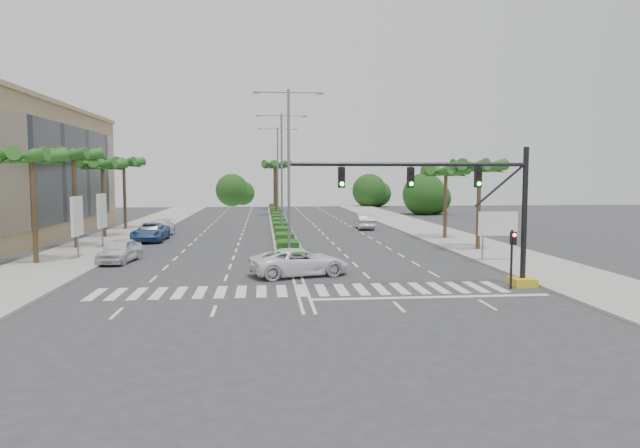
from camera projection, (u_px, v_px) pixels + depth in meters
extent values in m
plane|color=#333335|center=(302.00, 291.00, 28.47)|extent=(160.00, 160.00, 0.00)
cube|color=gray|center=(460.00, 241.00, 49.80)|extent=(6.00, 120.00, 0.15)
cube|color=gray|center=(101.00, 245.00, 46.81)|extent=(6.00, 120.00, 0.15)
cube|color=gray|center=(278.00, 220.00, 73.09)|extent=(2.20, 75.00, 0.20)
cube|color=#2D571E|center=(278.00, 219.00, 73.08)|extent=(1.80, 75.00, 0.04)
cube|color=gold|center=(522.00, 282.00, 29.59)|extent=(1.20, 1.20, 0.45)
cylinder|color=black|center=(524.00, 215.00, 29.30)|extent=(0.28, 0.28, 7.00)
cylinder|color=black|center=(411.00, 164.00, 28.49)|extent=(12.00, 0.20, 0.20)
cylinder|color=black|center=(499.00, 186.00, 29.03)|extent=(2.53, 0.12, 2.15)
cube|color=black|center=(478.00, 177.00, 28.89)|extent=(0.32, 0.24, 1.00)
cylinder|color=#19E533|center=(479.00, 184.00, 28.78)|extent=(0.20, 0.06, 0.20)
cube|color=black|center=(411.00, 177.00, 28.54)|extent=(0.32, 0.24, 1.00)
cylinder|color=#19E533|center=(411.00, 184.00, 28.43)|extent=(0.20, 0.06, 0.20)
cube|color=black|center=(342.00, 177.00, 28.20)|extent=(0.32, 0.24, 1.00)
cylinder|color=#19E533|center=(342.00, 184.00, 28.09)|extent=(0.20, 0.06, 0.20)
cylinder|color=black|center=(511.00, 260.00, 28.80)|extent=(0.12, 0.12, 3.00)
cube|color=black|center=(513.00, 238.00, 28.56)|extent=(0.28, 0.22, 0.65)
cylinder|color=red|center=(515.00, 235.00, 28.41)|extent=(0.18, 0.05, 0.18)
cylinder|color=slate|center=(483.00, 242.00, 37.52)|extent=(0.10, 0.10, 2.80)
cylinder|color=slate|center=(512.00, 241.00, 37.72)|extent=(0.10, 0.10, 2.80)
cube|color=#0C6638|center=(498.00, 224.00, 37.52)|extent=(2.60, 0.08, 1.50)
cube|color=white|center=(498.00, 224.00, 37.47)|extent=(2.70, 0.02, 1.60)
cylinder|color=slate|center=(78.00, 240.00, 38.83)|extent=(0.12, 0.12, 2.80)
cube|color=white|center=(77.00, 216.00, 38.70)|extent=(0.18, 2.10, 2.70)
cube|color=#D8594C|center=(77.00, 216.00, 38.70)|extent=(0.12, 2.00, 2.60)
cylinder|color=slate|center=(102.00, 231.00, 44.78)|extent=(0.12, 0.12, 2.80)
cube|color=white|center=(102.00, 211.00, 44.65)|extent=(0.18, 2.10, 2.70)
cube|color=#D8594C|center=(102.00, 211.00, 44.65)|extent=(0.12, 2.00, 2.60)
cylinder|color=brown|center=(34.00, 211.00, 36.48)|extent=(0.32, 0.32, 7.00)
sphere|color=brown|center=(32.00, 157.00, 36.19)|extent=(0.70, 0.70, 0.70)
cone|color=#22561B|center=(50.00, 159.00, 36.31)|extent=(0.90, 3.62, 1.50)
cone|color=#22561B|center=(48.00, 159.00, 37.12)|extent=(3.39, 2.96, 1.50)
cone|color=#22561B|center=(35.00, 160.00, 37.24)|extent=(3.73, 1.68, 1.50)
cone|color=#22561B|center=(19.00, 159.00, 36.58)|extent=(2.38, 3.65, 1.50)
cone|color=#22561B|center=(12.00, 159.00, 35.63)|extent=(2.38, 3.65, 1.50)
cone|color=#22561B|center=(21.00, 158.00, 35.11)|extent=(3.73, 1.68, 1.50)
cone|color=#22561B|center=(38.00, 159.00, 35.41)|extent=(3.39, 2.96, 1.50)
cylinder|color=brown|center=(75.00, 202.00, 44.39)|extent=(0.32, 0.32, 7.40)
sphere|color=brown|center=(73.00, 156.00, 44.09)|extent=(0.70, 0.70, 0.70)
cone|color=#22561B|center=(88.00, 157.00, 44.21)|extent=(0.90, 3.62, 1.50)
cone|color=#22561B|center=(86.00, 157.00, 45.02)|extent=(3.39, 2.96, 1.50)
cone|color=#22561B|center=(75.00, 157.00, 45.14)|extent=(3.73, 1.68, 1.50)
cone|color=#22561B|center=(62.00, 157.00, 44.48)|extent=(2.38, 3.65, 1.50)
cone|color=#22561B|center=(58.00, 157.00, 43.53)|extent=(2.38, 3.65, 1.50)
cone|color=#22561B|center=(65.00, 156.00, 43.01)|extent=(3.73, 1.68, 1.50)
cone|color=#22561B|center=(79.00, 157.00, 43.31)|extent=(3.39, 2.96, 1.50)
cylinder|color=brown|center=(104.00, 201.00, 52.35)|extent=(0.32, 0.32, 6.80)
sphere|color=brown|center=(103.00, 165.00, 52.07)|extent=(0.70, 0.70, 0.70)
cone|color=#22561B|center=(115.00, 167.00, 52.19)|extent=(0.90, 3.62, 1.50)
cone|color=#22561B|center=(113.00, 167.00, 53.00)|extent=(3.39, 2.96, 1.50)
cone|color=#22561B|center=(103.00, 167.00, 53.12)|extent=(3.73, 1.68, 1.50)
cone|color=#22561B|center=(93.00, 167.00, 52.46)|extent=(2.38, 3.65, 1.50)
cone|color=#22561B|center=(90.00, 166.00, 51.51)|extent=(2.38, 3.65, 1.50)
cone|color=#22561B|center=(96.00, 166.00, 51.00)|extent=(3.73, 1.68, 1.50)
cone|color=#22561B|center=(108.00, 166.00, 51.30)|extent=(3.39, 2.96, 1.50)
cylinder|color=brown|center=(125.00, 196.00, 60.27)|extent=(0.32, 0.32, 7.20)
sphere|color=brown|center=(124.00, 163.00, 59.97)|extent=(0.70, 0.70, 0.70)
cone|color=#22561B|center=(134.00, 164.00, 60.09)|extent=(0.90, 3.62, 1.50)
cone|color=#22561B|center=(132.00, 164.00, 60.90)|extent=(3.39, 2.96, 1.50)
cone|color=#22561B|center=(124.00, 164.00, 61.02)|extent=(3.73, 1.68, 1.50)
cone|color=#22561B|center=(115.00, 164.00, 60.36)|extent=(2.38, 3.65, 1.50)
cone|color=#22561B|center=(113.00, 164.00, 59.41)|extent=(2.38, 3.65, 1.50)
cone|color=#22561B|center=(119.00, 164.00, 58.89)|extent=(3.73, 1.68, 1.50)
cone|color=#22561B|center=(128.00, 164.00, 59.20)|extent=(3.39, 2.96, 1.50)
cylinder|color=brown|center=(479.00, 209.00, 43.51)|extent=(0.32, 0.32, 6.50)
sphere|color=brown|center=(480.00, 167.00, 43.25)|extent=(0.70, 0.70, 0.70)
cone|color=#22561B|center=(493.00, 168.00, 43.37)|extent=(0.90, 3.62, 1.50)
cone|color=#22561B|center=(484.00, 169.00, 44.18)|extent=(3.39, 2.96, 1.50)
cone|color=#22561B|center=(471.00, 169.00, 44.30)|extent=(3.73, 1.68, 1.50)
cone|color=#22561B|center=(465.00, 169.00, 43.63)|extent=(2.38, 3.65, 1.50)
cone|color=#22561B|center=(469.00, 168.00, 42.69)|extent=(2.38, 3.65, 1.50)
cone|color=#22561B|center=(482.00, 168.00, 42.17)|extent=(3.73, 1.68, 1.50)
cone|color=#22561B|center=(493.00, 168.00, 42.47)|extent=(3.39, 2.96, 1.50)
cylinder|color=brown|center=(445.00, 205.00, 51.46)|extent=(0.32, 0.32, 6.20)
sphere|color=brown|center=(446.00, 172.00, 51.21)|extent=(0.70, 0.70, 0.70)
cone|color=#22561B|center=(458.00, 173.00, 51.33)|extent=(0.90, 3.62, 1.50)
cone|color=#22561B|center=(450.00, 173.00, 52.14)|extent=(3.39, 2.96, 1.50)
cone|color=#22561B|center=(440.00, 173.00, 52.26)|extent=(3.73, 1.68, 1.50)
cone|color=#22561B|center=(434.00, 173.00, 51.59)|extent=(2.38, 3.65, 1.50)
cone|color=#22561B|center=(437.00, 173.00, 50.65)|extent=(2.38, 3.65, 1.50)
cone|color=#22561B|center=(447.00, 173.00, 50.13)|extent=(3.73, 1.68, 1.50)
cone|color=#22561B|center=(457.00, 173.00, 50.43)|extent=(3.39, 2.96, 1.50)
cylinder|color=brown|center=(276.00, 190.00, 82.70)|extent=(0.32, 0.32, 7.50)
sphere|color=brown|center=(276.00, 165.00, 82.40)|extent=(0.70, 0.70, 0.70)
cone|color=#22561B|center=(284.00, 165.00, 82.51)|extent=(0.90, 3.62, 1.50)
cone|color=#22561B|center=(281.00, 165.00, 83.33)|extent=(3.39, 2.96, 1.50)
cone|color=#22561B|center=(274.00, 165.00, 83.45)|extent=(3.73, 1.68, 1.50)
cone|color=#22561B|center=(269.00, 165.00, 82.78)|extent=(2.38, 3.65, 1.50)
cone|color=#22561B|center=(269.00, 165.00, 81.83)|extent=(2.38, 3.65, 1.50)
cone|color=#22561B|center=(275.00, 165.00, 81.32)|extent=(3.73, 1.68, 1.50)
cone|color=#22561B|center=(281.00, 165.00, 81.62)|extent=(3.39, 2.96, 1.50)
cylinder|color=brown|center=(274.00, 188.00, 97.58)|extent=(0.32, 0.32, 7.50)
sphere|color=brown|center=(274.00, 166.00, 97.27)|extent=(0.70, 0.70, 0.70)
cone|color=#22561B|center=(281.00, 167.00, 97.39)|extent=(0.90, 3.62, 1.50)
cone|color=#22561B|center=(278.00, 167.00, 98.20)|extent=(3.39, 2.96, 1.50)
cone|color=#22561B|center=(273.00, 167.00, 98.32)|extent=(3.73, 1.68, 1.50)
cone|color=#22561B|center=(268.00, 167.00, 97.66)|extent=(2.38, 3.65, 1.50)
cone|color=#22561B|center=(268.00, 167.00, 96.71)|extent=(2.38, 3.65, 1.50)
cone|color=#22561B|center=(273.00, 167.00, 96.19)|extent=(3.73, 1.68, 1.50)
cone|color=#22561B|center=(278.00, 167.00, 96.50)|extent=(3.39, 2.96, 1.50)
cylinder|color=slate|center=(289.00, 172.00, 41.86)|extent=(0.20, 0.20, 12.00)
cylinder|color=slate|center=(272.00, 92.00, 41.25)|extent=(2.40, 0.10, 0.10)
cylinder|color=slate|center=(305.00, 92.00, 41.49)|extent=(2.40, 0.10, 0.10)
cube|color=slate|center=(257.00, 92.00, 41.15)|extent=(0.50, 0.25, 0.12)
cube|color=slate|center=(320.00, 93.00, 41.60)|extent=(0.50, 0.25, 0.12)
cylinder|color=slate|center=(282.00, 173.00, 57.72)|extent=(0.20, 0.20, 12.00)
cylinder|color=slate|center=(269.00, 115.00, 57.12)|extent=(2.40, 0.10, 0.10)
cylinder|color=slate|center=(293.00, 116.00, 57.36)|extent=(2.40, 0.10, 0.10)
cube|color=slate|center=(258.00, 116.00, 57.02)|extent=(0.50, 0.25, 0.12)
cube|color=slate|center=(304.00, 116.00, 57.47)|extent=(0.50, 0.25, 0.12)
cylinder|color=slate|center=(278.00, 174.00, 73.59)|extent=(0.20, 0.20, 12.00)
cylinder|color=slate|center=(268.00, 129.00, 72.99)|extent=(2.40, 0.10, 0.10)
cylinder|color=slate|center=(287.00, 129.00, 73.22)|extent=(2.40, 0.10, 0.10)
cube|color=slate|center=(260.00, 129.00, 72.88)|extent=(0.50, 0.25, 0.12)
cube|color=slate|center=(295.00, 129.00, 73.34)|extent=(0.50, 0.25, 0.12)
imported|color=silver|center=(120.00, 251.00, 37.77)|extent=(2.44, 4.82, 1.57)
imported|color=silver|center=(151.00, 233.00, 50.34)|extent=(1.99, 4.49, 1.43)
imported|color=#2F558F|center=(151.00, 232.00, 50.16)|extent=(2.66, 5.76, 1.60)
imported|color=white|center=(159.00, 228.00, 54.18)|extent=(2.73, 5.52, 1.54)
imported|color=white|center=(300.00, 262.00, 32.72)|extent=(6.20, 4.10, 1.58)
imported|color=#BAB9BE|center=(365.00, 222.00, 61.72)|extent=(1.97, 4.96, 1.60)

